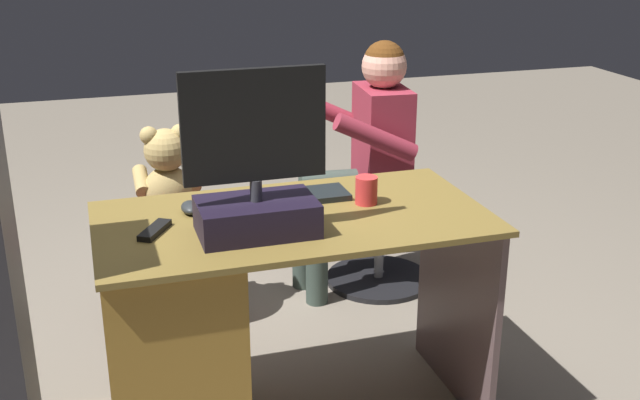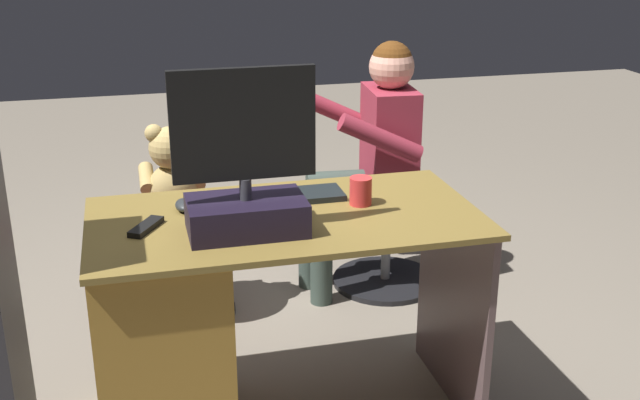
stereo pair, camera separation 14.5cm
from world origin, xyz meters
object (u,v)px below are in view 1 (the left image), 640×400
at_px(visitor_chair, 380,229).
at_px(desk, 196,330).
at_px(person, 366,145).
at_px(monitor, 256,188).
at_px(tv_remote, 155,230).
at_px(office_chair_teddy, 173,258).
at_px(computer_mouse, 191,207).
at_px(teddy_bear, 167,174).
at_px(cup, 366,190).
at_px(keyboard, 286,198).

bearing_deg(visitor_chair, desk, 42.81).
bearing_deg(person, monitor, 54.46).
relative_size(tv_remote, visitor_chair, 0.30).
bearing_deg(desk, office_chair_teddy, -91.74).
bearing_deg(office_chair_teddy, computer_mouse, 89.65).
bearing_deg(teddy_bear, monitor, 99.61).
bearing_deg(cup, keyboard, -23.33).
distance_m(desk, tv_remote, 0.38).
relative_size(computer_mouse, teddy_bear, 0.25).
relative_size(keyboard, tv_remote, 2.80).
bearing_deg(desk, cup, -176.27).
relative_size(cup, visitor_chair, 0.19).
distance_m(monitor, person, 1.26).
bearing_deg(visitor_chair, teddy_bear, 4.03).
bearing_deg(monitor, teddy_bear, -80.39).
bearing_deg(cup, visitor_chair, -114.70).
bearing_deg(office_chair_teddy, visitor_chair, -175.23).
height_order(cup, teddy_bear, teddy_bear).
height_order(computer_mouse, person, person).
height_order(keyboard, teddy_bear, teddy_bear).
height_order(computer_mouse, cup, cup).
distance_m(monitor, keyboard, 0.32).
bearing_deg(desk, keyboard, -157.02).
relative_size(tv_remote, teddy_bear, 0.39).
height_order(desk, computer_mouse, computer_mouse).
height_order(keyboard, person, person).
bearing_deg(cup, office_chair_teddy, -54.93).
relative_size(tv_remote, office_chair_teddy, 0.32).
height_order(tv_remote, office_chair_teddy, tv_remote).
height_order(cup, visitor_chair, cup).
xyz_separation_m(monitor, teddy_bear, (0.16, -0.95, -0.24)).
xyz_separation_m(computer_mouse, teddy_bear, (-0.00, -0.72, -0.12)).
bearing_deg(person, office_chair_teddy, 4.77).
relative_size(desk, person, 1.08).
height_order(desk, tv_remote, tv_remote).
distance_m(computer_mouse, person, 1.19).
xyz_separation_m(cup, office_chair_teddy, (0.56, -0.80, -0.51)).
distance_m(teddy_bear, visitor_chair, 1.04).
relative_size(desk, office_chair_teddy, 2.60).
bearing_deg(computer_mouse, teddy_bear, -90.34).
distance_m(desk, cup, 0.71).
bearing_deg(visitor_chair, cup, 65.30).
distance_m(cup, visitor_chair, 1.10).
bearing_deg(cup, computer_mouse, -8.60).
xyz_separation_m(desk, visitor_chair, (-0.99, -0.92, -0.13)).
bearing_deg(desk, tv_remote, 6.73).
distance_m(keyboard, teddy_bear, 0.78).
height_order(monitor, office_chair_teddy, monitor).
relative_size(computer_mouse, tv_remote, 0.64).
distance_m(desk, teddy_bear, 0.89).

